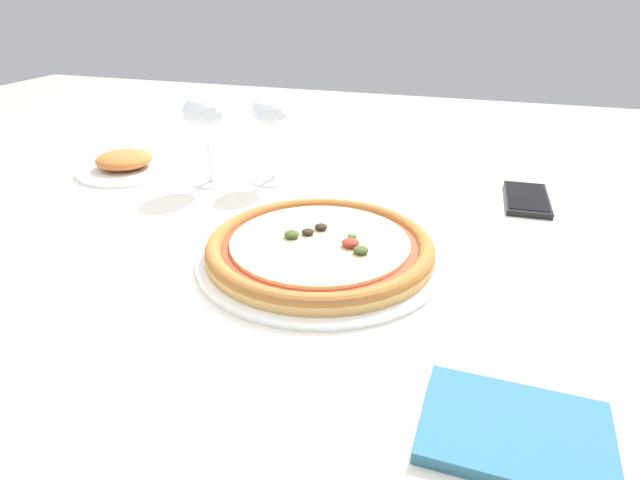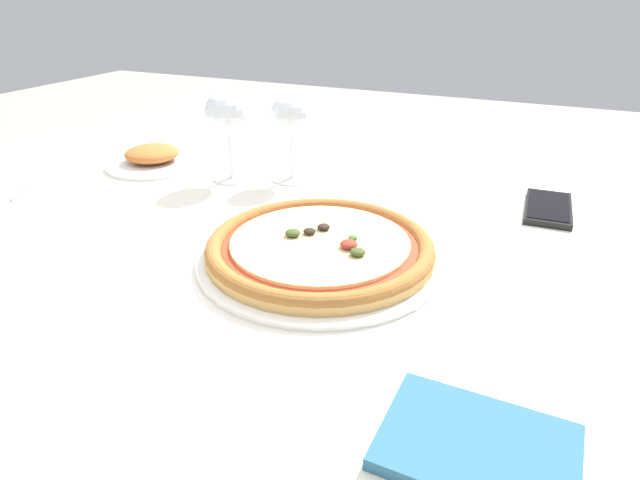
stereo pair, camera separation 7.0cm
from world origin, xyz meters
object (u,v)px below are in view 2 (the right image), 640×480
Objects in this scene: wine_glass_far_left at (227,116)px; wine_glass_far_right at (291,119)px; cell_phone at (548,208)px; pizza_plate at (320,249)px; dining_table at (246,281)px; side_plate at (153,158)px.

wine_glass_far_left is 1.04× the size of wine_glass_far_right.
wine_glass_far_left is at bearing -171.79° from cell_phone.
wine_glass_far_right is (-0.18, 0.27, 0.10)m from pizza_plate.
wine_glass_far_left is 0.56m from cell_phone.
dining_table is 3.70× the size of pizza_plate.
dining_table is at bearing -29.66° from side_plate.
dining_table is 8.17× the size of cell_phone.
wine_glass_far_left is at bearing 126.29° from dining_table.
wine_glass_far_right is 1.07× the size of cell_phone.
side_plate is at bearing 178.63° from wine_glass_far_left.
wine_glass_far_left is (-0.13, 0.18, 0.21)m from dining_table.
pizza_plate is 1.99× the size of wine_glass_far_left.
dining_table is 0.19m from pizza_plate.
pizza_plate is 2.21× the size of cell_phone.
cell_phone is (0.42, 0.26, 0.10)m from dining_table.
side_plate reaches higher than dining_table.
wine_glass_far_right is 0.86× the size of side_plate.
cell_phone is at bearing 4.32° from wine_glass_far_right.
wine_glass_far_right is 0.46m from cell_phone.
side_plate is (-0.19, 0.00, -0.10)m from wine_glass_far_left.
dining_table is at bearing -148.61° from cell_phone.
pizza_plate is at bearing -38.72° from wine_glass_far_left.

